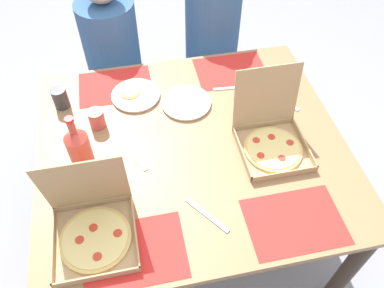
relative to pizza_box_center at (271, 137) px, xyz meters
name	(u,v)px	position (x,y,z in m)	size (l,w,h in m)	color
ground_plane	(192,226)	(-0.33, 0.07, -0.80)	(6.00, 6.00, 0.00)	gray
dining_table	(192,158)	(-0.33, 0.07, -0.15)	(1.33, 1.20, 0.75)	#3F3328
placemat_near_left	(135,252)	(-0.63, -0.38, -0.05)	(0.36, 0.26, 0.00)	red
placemat_near_right	(294,221)	(-0.03, -0.38, -0.05)	(0.36, 0.26, 0.00)	red
placemat_far_left	(116,86)	(-0.63, 0.52, -0.05)	(0.36, 0.26, 0.00)	red
placemat_far_right	(231,71)	(-0.03, 0.52, -0.05)	(0.36, 0.26, 0.00)	red
pizza_box_center	(271,137)	(0.00, 0.00, 0.00)	(0.28, 0.32, 0.32)	tan
pizza_box_edge_far	(93,227)	(-0.76, -0.28, 0.00)	(0.30, 0.30, 0.33)	tan
plate_far_right	(186,103)	(-0.31, 0.32, -0.04)	(0.24, 0.24, 0.02)	white
plate_near_right	(135,95)	(-0.54, 0.42, -0.04)	(0.24, 0.24, 0.03)	white
soda_bottle	(81,153)	(-0.78, 0.01, 0.08)	(0.09, 0.09, 0.32)	#B2382D
cup_clear_right	(97,119)	(-0.73, 0.27, 0.00)	(0.07, 0.07, 0.09)	#BF4742
cup_red	(60,98)	(-0.89, 0.43, 0.00)	(0.07, 0.07, 0.10)	#333338
fork_by_near_right	(232,88)	(-0.06, 0.39, -0.05)	(0.19, 0.02, 0.01)	#B7B7BC
fork_by_far_left	(283,100)	(0.15, 0.25, -0.05)	(0.19, 0.02, 0.01)	#B7B7BC
knife_by_far_right	(132,155)	(-0.60, 0.06, -0.05)	(0.21, 0.02, 0.01)	#B7B7BC
knife_by_near_left	(207,215)	(-0.35, -0.28, -0.05)	(0.21, 0.02, 0.01)	#B7B7BC
diner_left_seat	(116,70)	(-0.63, 0.93, -0.27)	(0.32, 0.32, 1.17)	#33598C
diner_right_seat	(211,54)	(-0.03, 0.93, -0.25)	(0.32, 0.32, 1.22)	#33598C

